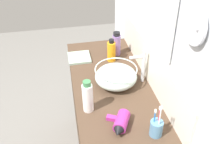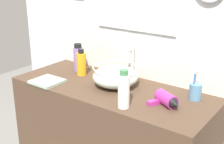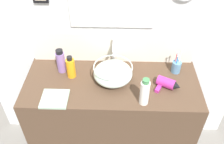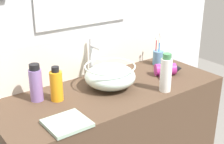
{
  "view_description": "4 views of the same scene",
  "coord_description": "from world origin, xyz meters",
  "px_view_note": "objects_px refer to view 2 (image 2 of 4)",
  "views": [
    {
      "loc": [
        1.32,
        -0.28,
        1.93
      ],
      "look_at": [
        0.0,
        0.0,
        1.0
      ],
      "focal_mm": 40.0,
      "sensor_mm": 36.0,
      "label": 1
    },
    {
      "loc": [
        1.07,
        -1.43,
        1.62
      ],
      "look_at": [
        0.0,
        0.0,
        1.0
      ],
      "focal_mm": 50.0,
      "sensor_mm": 36.0,
      "label": 2
    },
    {
      "loc": [
        0.05,
        -1.32,
        2.16
      ],
      "look_at": [
        0.0,
        0.0,
        1.0
      ],
      "focal_mm": 40.0,
      "sensor_mm": 36.0,
      "label": 3
    },
    {
      "loc": [
        -0.93,
        -1.25,
        1.61
      ],
      "look_at": [
        0.0,
        0.0,
        1.0
      ],
      "focal_mm": 50.0,
      "sensor_mm": 36.0,
      "label": 4
    }
  ],
  "objects_px": {
    "faucet": "(131,59)",
    "lotion_bottle": "(81,63)",
    "spray_bottle": "(78,58)",
    "hair_drier": "(167,100)",
    "toothbrush_cup": "(195,91)",
    "shampoo_bottle": "(124,90)",
    "hand_towel": "(47,81)",
    "glass_bowl_sink": "(115,76)"
  },
  "relations": [
    {
      "from": "toothbrush_cup",
      "to": "spray_bottle",
      "type": "relative_size",
      "value": 1.09
    },
    {
      "from": "toothbrush_cup",
      "to": "shampoo_bottle",
      "type": "distance_m",
      "value": 0.42
    },
    {
      "from": "faucet",
      "to": "toothbrush_cup",
      "type": "xyz_separation_m",
      "value": [
        0.47,
        -0.07,
        -0.09
      ]
    },
    {
      "from": "lotion_bottle",
      "to": "hand_towel",
      "type": "distance_m",
      "value": 0.27
    },
    {
      "from": "hand_towel",
      "to": "hair_drier",
      "type": "bearing_deg",
      "value": 10.71
    },
    {
      "from": "toothbrush_cup",
      "to": "lotion_bottle",
      "type": "xyz_separation_m",
      "value": [
        -0.78,
        -0.08,
        0.03
      ]
    },
    {
      "from": "faucet",
      "to": "lotion_bottle",
      "type": "xyz_separation_m",
      "value": [
        -0.31,
        -0.14,
        -0.05
      ]
    },
    {
      "from": "spray_bottle",
      "to": "hair_drier",
      "type": "bearing_deg",
      "value": -11.24
    },
    {
      "from": "hair_drier",
      "to": "lotion_bottle",
      "type": "xyz_separation_m",
      "value": [
        -0.7,
        0.1,
        0.05
      ]
    },
    {
      "from": "glass_bowl_sink",
      "to": "hair_drier",
      "type": "distance_m",
      "value": 0.39
    },
    {
      "from": "lotion_bottle",
      "to": "hand_towel",
      "type": "height_order",
      "value": "lotion_bottle"
    },
    {
      "from": "hair_drier",
      "to": "hand_towel",
      "type": "height_order",
      "value": "hair_drier"
    },
    {
      "from": "lotion_bottle",
      "to": "hand_towel",
      "type": "relative_size",
      "value": 0.99
    },
    {
      "from": "faucet",
      "to": "shampoo_bottle",
      "type": "relative_size",
      "value": 1.13
    },
    {
      "from": "spray_bottle",
      "to": "hand_towel",
      "type": "xyz_separation_m",
      "value": [
        0.0,
        -0.3,
        -0.08
      ]
    },
    {
      "from": "glass_bowl_sink",
      "to": "lotion_bottle",
      "type": "relative_size",
      "value": 1.56
    },
    {
      "from": "hand_towel",
      "to": "glass_bowl_sink",
      "type": "bearing_deg",
      "value": 28.31
    },
    {
      "from": "spray_bottle",
      "to": "hand_towel",
      "type": "relative_size",
      "value": 1.07
    },
    {
      "from": "lotion_bottle",
      "to": "spray_bottle",
      "type": "xyz_separation_m",
      "value": [
        -0.08,
        0.06,
        0.01
      ]
    },
    {
      "from": "faucet",
      "to": "spray_bottle",
      "type": "relative_size",
      "value": 1.22
    },
    {
      "from": "glass_bowl_sink",
      "to": "faucet",
      "type": "distance_m",
      "value": 0.19
    },
    {
      "from": "glass_bowl_sink",
      "to": "toothbrush_cup",
      "type": "distance_m",
      "value": 0.49
    },
    {
      "from": "faucet",
      "to": "shampoo_bottle",
      "type": "xyz_separation_m",
      "value": [
        0.21,
        -0.39,
        -0.04
      ]
    },
    {
      "from": "faucet",
      "to": "lotion_bottle",
      "type": "relative_size",
      "value": 1.32
    },
    {
      "from": "hair_drier",
      "to": "shampoo_bottle",
      "type": "xyz_separation_m",
      "value": [
        -0.18,
        -0.15,
        0.07
      ]
    },
    {
      "from": "glass_bowl_sink",
      "to": "lotion_bottle",
      "type": "xyz_separation_m",
      "value": [
        -0.31,
        0.03,
        0.01
      ]
    },
    {
      "from": "hand_towel",
      "to": "toothbrush_cup",
      "type": "bearing_deg",
      "value": 20.27
    },
    {
      "from": "faucet",
      "to": "hair_drier",
      "type": "relative_size",
      "value": 1.24
    },
    {
      "from": "hair_drier",
      "to": "shampoo_bottle",
      "type": "distance_m",
      "value": 0.24
    },
    {
      "from": "shampoo_bottle",
      "to": "glass_bowl_sink",
      "type": "bearing_deg",
      "value": 134.49
    },
    {
      "from": "faucet",
      "to": "lotion_bottle",
      "type": "bearing_deg",
      "value": -155.37
    },
    {
      "from": "lotion_bottle",
      "to": "glass_bowl_sink",
      "type": "bearing_deg",
      "value": -6.25
    },
    {
      "from": "faucet",
      "to": "hand_towel",
      "type": "height_order",
      "value": "faucet"
    },
    {
      "from": "shampoo_bottle",
      "to": "hand_towel",
      "type": "height_order",
      "value": "shampoo_bottle"
    },
    {
      "from": "lotion_bottle",
      "to": "shampoo_bottle",
      "type": "bearing_deg",
      "value": -25.54
    },
    {
      "from": "toothbrush_cup",
      "to": "shampoo_bottle",
      "type": "height_order",
      "value": "toothbrush_cup"
    },
    {
      "from": "hair_drier",
      "to": "toothbrush_cup",
      "type": "bearing_deg",
      "value": 63.34
    },
    {
      "from": "spray_bottle",
      "to": "lotion_bottle",
      "type": "bearing_deg",
      "value": -35.41
    },
    {
      "from": "shampoo_bottle",
      "to": "hand_towel",
      "type": "distance_m",
      "value": 0.61
    },
    {
      "from": "faucet",
      "to": "glass_bowl_sink",
      "type": "bearing_deg",
      "value": -90.0
    },
    {
      "from": "faucet",
      "to": "toothbrush_cup",
      "type": "height_order",
      "value": "faucet"
    },
    {
      "from": "glass_bowl_sink",
      "to": "hair_drier",
      "type": "height_order",
      "value": "glass_bowl_sink"
    }
  ]
}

